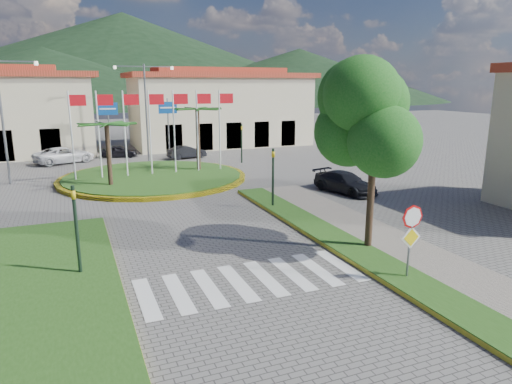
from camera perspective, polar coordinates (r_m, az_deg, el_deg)
name	(u,v)px	position (r m, az deg, el deg)	size (l,w,h in m)	color
ground	(306,342)	(12.37, 6.22, -18.09)	(160.00, 160.00, 0.00)	slate
sidewalk_right	(432,274)	(17.05, 21.14, -9.49)	(4.00, 28.00, 0.15)	gray
verge_right	(404,279)	(16.29, 18.02, -10.26)	(1.60, 28.00, 0.18)	#234C15
median_left	(38,286)	(16.54, -25.55, -10.58)	(5.00, 14.00, 0.18)	#234C15
crosswalk	(249,281)	(15.58, -0.91, -11.02)	(8.00, 3.00, 0.01)	silver
roundabout_island	(154,177)	(32.25, -12.66, 1.87)	(12.70, 12.70, 6.00)	yellow
stop_sign	(411,230)	(15.74, 18.83, -4.54)	(0.80, 0.11, 2.65)	slate
deciduous_tree	(375,118)	(17.81, 14.71, 8.88)	(3.60, 3.60, 6.80)	black
traffic_light_left	(76,222)	(16.35, -21.58, -3.56)	(0.15, 0.18, 3.20)	black
traffic_light_right	(273,172)	(23.74, 2.14, 2.46)	(0.15, 0.18, 3.20)	black
traffic_light_far	(242,140)	(37.86, -1.81, 6.57)	(0.18, 0.15, 3.20)	black
direction_sign_west	(108,119)	(40.41, -17.97, 8.63)	(1.60, 0.14, 5.20)	slate
direction_sign_east	(168,118)	(41.11, -10.93, 9.10)	(1.60, 0.14, 5.20)	slate
street_lamp_centre	(146,107)	(39.74, -13.58, 10.23)	(4.80, 0.16, 8.00)	slate
street_lamp_west	(2,115)	(33.49, -29.19, 8.40)	(4.80, 0.16, 8.00)	slate
building_right	(220,108)	(49.65, -4.57, 10.44)	(19.08, 9.54, 8.05)	beige
hill_far_mid	(125,58)	(170.62, -16.11, 15.79)	(180.00, 180.00, 30.00)	black
hill_far_east	(299,76)	(162.64, 5.40, 14.26)	(120.00, 120.00, 18.00)	black
hill_near_back	(44,78)	(139.31, -24.95, 12.85)	(110.00, 110.00, 16.00)	black
white_van	(65,155)	(41.11, -22.82, 4.28)	(2.20, 4.78, 1.33)	white
car_dark_a	(119,151)	(42.77, -16.73, 4.89)	(1.25, 3.10, 1.06)	black
car_dark_b	(187,152)	(40.77, -8.64, 4.96)	(1.18, 3.38, 1.11)	black
car_side_right	(345,182)	(28.08, 11.07, 1.19)	(1.74, 4.29, 1.24)	black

